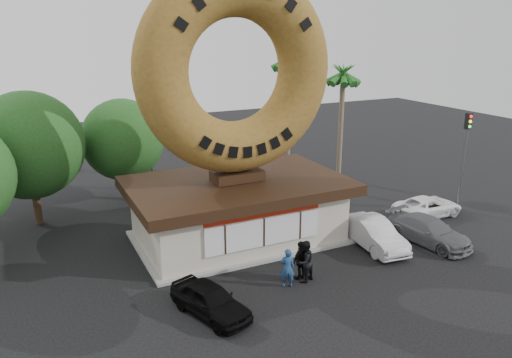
{
  "coord_description": "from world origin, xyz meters",
  "views": [
    {
      "loc": [
        -9.9,
        -16.66,
        11.0
      ],
      "look_at": [
        0.11,
        4.0,
        3.9
      ],
      "focal_mm": 35.0,
      "sensor_mm": 36.0,
      "label": 1
    }
  ],
  "objects": [
    {
      "name": "person_right",
      "position": [
        0.75,
        0.69,
        0.92
      ],
      "size": [
        1.17,
        0.79,
        1.84
      ],
      "primitive_type": "imported",
      "rotation": [
        0.0,
        0.0,
        3.49
      ],
      "color": "black",
      "rests_on": "ground"
    },
    {
      "name": "street_lamp",
      "position": [
        -1.86,
        16.0,
        4.48
      ],
      "size": [
        2.11,
        0.2,
        8.0
      ],
      "color": "#59595E",
      "rests_on": "ground"
    },
    {
      "name": "tree_west",
      "position": [
        -9.5,
        13.0,
        4.64
      ],
      "size": [
        6.0,
        6.0,
        7.65
      ],
      "color": "#473321",
      "rests_on": "ground"
    },
    {
      "name": "car_silver",
      "position": [
        5.87,
        2.02,
        0.74
      ],
      "size": [
        1.96,
        4.63,
        1.49
      ],
      "primitive_type": "imported",
      "rotation": [
        0.0,
        0.0,
        -0.09
      ],
      "color": "#B2B1B6",
      "rests_on": "ground"
    },
    {
      "name": "person_left",
      "position": [
        -0.14,
        0.36,
        0.9
      ],
      "size": [
        0.76,
        0.63,
        1.79
      ],
      "primitive_type": "imported",
      "rotation": [
        0.0,
        0.0,
        2.79
      ],
      "color": "navy",
      "rests_on": "ground"
    },
    {
      "name": "giant_donut",
      "position": [
        0.0,
        6.0,
        8.87
      ],
      "size": [
        10.14,
        2.58,
        10.14
      ],
      "primitive_type": "torus",
      "rotation": [
        1.57,
        0.0,
        0.0
      ],
      "color": "olive",
      "rests_on": "donut_shop"
    },
    {
      "name": "traffic_signal",
      "position": [
        14.0,
        3.99,
        3.87
      ],
      "size": [
        0.3,
        0.38,
        6.07
      ],
      "color": "#59595E",
      "rests_on": "ground"
    },
    {
      "name": "car_grey",
      "position": [
        8.81,
        1.12,
        0.68
      ],
      "size": [
        2.61,
        4.92,
        1.36
      ],
      "primitive_type": "imported",
      "rotation": [
        0.0,
        0.0,
        0.16
      ],
      "color": "#5A5D5F",
      "rests_on": "ground"
    },
    {
      "name": "palm_far",
      "position": [
        11.0,
        12.5,
        7.48
      ],
      "size": [
        2.6,
        2.6,
        8.75
      ],
      "color": "#726651",
      "rests_on": "ground"
    },
    {
      "name": "car_black",
      "position": [
        -3.97,
        -0.29,
        0.65
      ],
      "size": [
        2.68,
        4.1,
        1.3
      ],
      "primitive_type": "imported",
      "rotation": [
        0.0,
        0.0,
        0.33
      ],
      "color": "black",
      "rests_on": "ground"
    },
    {
      "name": "donut_shop",
      "position": [
        0.0,
        5.98,
        1.77
      ],
      "size": [
        11.2,
        7.2,
        3.8
      ],
      "color": "beige",
      "rests_on": "ground"
    },
    {
      "name": "palm_near",
      "position": [
        7.5,
        14.0,
        8.41
      ],
      "size": [
        2.6,
        2.6,
        9.75
      ],
      "color": "#726651",
      "rests_on": "ground"
    },
    {
      "name": "ground",
      "position": [
        0.0,
        0.0,
        0.0
      ],
      "size": [
        90.0,
        90.0,
        0.0
      ],
      "primitive_type": "plane",
      "color": "black",
      "rests_on": "ground"
    },
    {
      "name": "person_center",
      "position": [
        0.78,
        0.43,
        0.97
      ],
      "size": [
        1.16,
        1.04,
        1.94
      ],
      "primitive_type": "imported",
      "rotation": [
        0.0,
        0.0,
        3.54
      ],
      "color": "black",
      "rests_on": "ground"
    },
    {
      "name": "car_white",
      "position": [
        11.62,
        4.1,
        0.6
      ],
      "size": [
        4.33,
        2.02,
        1.2
      ],
      "primitive_type": "imported",
      "rotation": [
        0.0,
        0.0,
        1.58
      ],
      "color": "white",
      "rests_on": "ground"
    },
    {
      "name": "tree_mid",
      "position": [
        -4.0,
        15.0,
        4.02
      ],
      "size": [
        5.2,
        5.2,
        6.63
      ],
      "color": "#473321",
      "rests_on": "ground"
    }
  ]
}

